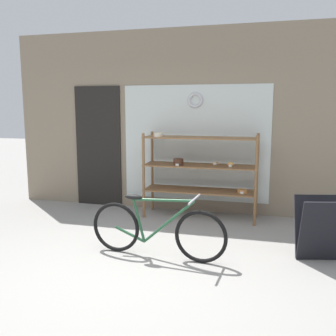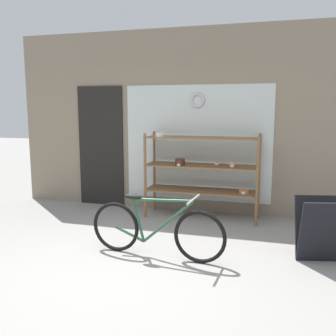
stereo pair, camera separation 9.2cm
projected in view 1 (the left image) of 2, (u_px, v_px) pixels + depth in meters
The scene contains 5 objects.
ground_plane at pixel (130, 273), 3.95m from camera, with size 30.00×30.00×0.00m, color gray.
storefront_facade at pixel (181, 123), 6.22m from camera, with size 6.06×0.13×3.01m.
display_case at pixel (200, 166), 5.85m from camera, with size 1.77×0.51×1.34m.
bicycle at pixel (156, 229), 4.34m from camera, with size 1.66×0.46×0.74m.
sandwich_board at pixel (320, 229), 4.25m from camera, with size 0.58×0.48×0.72m.
Camera 1 is at (1.34, -3.50, 1.73)m, focal length 40.00 mm.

